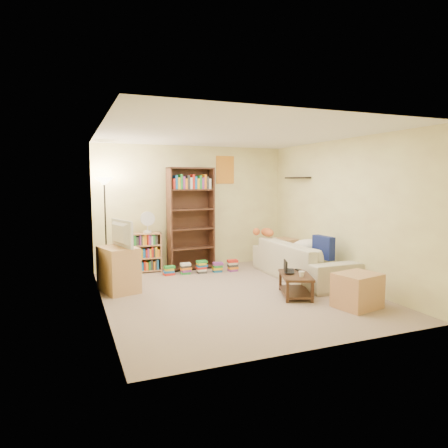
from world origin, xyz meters
The scene contains 19 objects.
room centered at (0.00, 0.01, 1.62)m, with size 4.50×4.54×2.52m.
sofa centered at (1.55, 0.50, 0.34)m, with size 0.90×2.30×0.67m, color #B8B398.
navy_pillow centered at (1.66, 0.01, 0.64)m, with size 0.44×0.13×0.40m, color navy.
cream_blanket centered at (1.72, 0.56, 0.58)m, with size 0.62×0.44×0.27m, color white.
tabby_cat centered at (1.25, 1.39, 0.76)m, with size 0.52×0.19×0.18m.
coffee_table centered at (0.82, -0.46, 0.21)m, with size 0.68×0.88×0.35m.
laptop centered at (0.84, -0.34, 0.36)m, with size 0.39×0.43×0.03m, color black.
laptop_screen centered at (0.74, -0.29, 0.45)m, with size 0.01×0.26×0.17m, color white.
mug centered at (0.81, -0.64, 0.39)m, with size 0.12×0.12×0.09m, color white.
tv_remote centered at (1.00, -0.25, 0.36)m, with size 0.04×0.14×0.02m, color black.
tv_stand centered at (-1.70, 0.82, 0.37)m, with size 0.49×0.68×0.73m, color tan.
television centered at (-1.70, 0.82, 0.95)m, with size 0.31×0.75×0.44m, color black.
tall_bookshelf centered at (-0.13, 1.97, 1.08)m, with size 0.94×0.37×2.05m.
short_bookshelf centered at (-1.03, 2.05, 0.39)m, with size 0.62×0.28×0.78m.
desk_fan centered at (-0.99, 2.01, 1.01)m, with size 0.28×0.16×0.42m.
floor_lamp centered at (-1.80, 1.76, 1.47)m, with size 0.31×0.31×1.85m.
side_table centered at (1.72, 1.54, 0.29)m, with size 0.51×0.51×0.59m, color tan.
end_cabinet centered at (1.34, -1.26, 0.24)m, with size 0.59×0.49×0.49m, color tan.
book_stacks centered at (-0.01, 1.56, 0.11)m, with size 1.45×0.30×0.25m.
Camera 1 is at (-2.44, -5.69, 1.79)m, focal length 32.00 mm.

